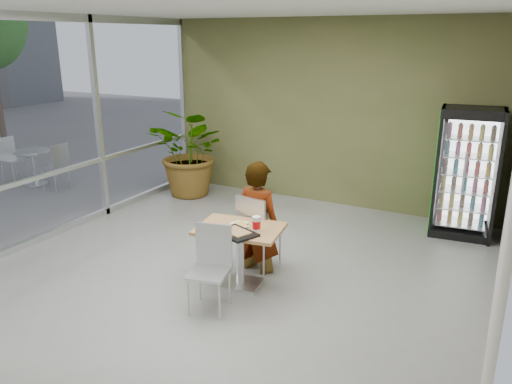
# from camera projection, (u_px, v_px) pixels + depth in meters

# --- Properties ---
(ground) EXTENTS (7.00, 7.00, 0.00)m
(ground) POSITION_uv_depth(u_px,v_px,m) (221.00, 280.00, 6.16)
(ground) COLOR gray
(ground) RESTS_ON ground
(room_envelope) EXTENTS (6.00, 7.00, 3.20)m
(room_envelope) POSITION_uv_depth(u_px,v_px,m) (219.00, 154.00, 5.68)
(room_envelope) COLOR silver
(room_envelope) RESTS_ON ground
(storefront_frame) EXTENTS (0.10, 7.00, 3.20)m
(storefront_frame) POSITION_uv_depth(u_px,v_px,m) (37.00, 131.00, 7.01)
(storefront_frame) COLOR silver
(storefront_frame) RESTS_ON ground
(dining_table) EXTENTS (1.07, 0.82, 0.75)m
(dining_table) POSITION_uv_depth(u_px,v_px,m) (240.00, 244.00, 5.89)
(dining_table) COLOR #B2794C
(dining_table) RESTS_ON ground
(chair_far) EXTENTS (0.50, 0.50, 1.00)m
(chair_far) POSITION_uv_depth(u_px,v_px,m) (255.00, 227.00, 6.30)
(chair_far) COLOR silver
(chair_far) RESTS_ON ground
(chair_near) EXTENTS (0.50, 0.50, 0.94)m
(chair_near) POSITION_uv_depth(u_px,v_px,m) (211.00, 260.00, 5.43)
(chair_near) COLOR silver
(chair_near) RESTS_ON ground
(seated_woman) EXTENTS (0.69, 0.50, 1.73)m
(seated_woman) POSITION_uv_depth(u_px,v_px,m) (258.00, 227.00, 6.34)
(seated_woman) COLOR black
(seated_woman) RESTS_ON ground
(pizza_plate) EXTENTS (0.34, 0.26, 0.03)m
(pizza_plate) POSITION_uv_depth(u_px,v_px,m) (240.00, 224.00, 5.88)
(pizza_plate) COLOR white
(pizza_plate) RESTS_ON dining_table
(soda_cup) EXTENTS (0.10, 0.10, 0.17)m
(soda_cup) POSITION_uv_depth(u_px,v_px,m) (257.00, 224.00, 5.69)
(soda_cup) COLOR white
(soda_cup) RESTS_ON dining_table
(napkin_stack) EXTENTS (0.19, 0.19, 0.02)m
(napkin_stack) POSITION_uv_depth(u_px,v_px,m) (207.00, 227.00, 5.81)
(napkin_stack) COLOR white
(napkin_stack) RESTS_ON dining_table
(cafeteria_tray) EXTENTS (0.54, 0.47, 0.03)m
(cafeteria_tray) POSITION_uv_depth(u_px,v_px,m) (236.00, 233.00, 5.61)
(cafeteria_tray) COLOR black
(cafeteria_tray) RESTS_ON dining_table
(beverage_fridge) EXTENTS (0.93, 0.75, 1.91)m
(beverage_fridge) POSITION_uv_depth(u_px,v_px,m) (466.00, 173.00, 7.33)
(beverage_fridge) COLOR black
(beverage_fridge) RESTS_ON ground
(potted_plant) EXTENTS (1.53, 1.33, 1.66)m
(potted_plant) POSITION_uv_depth(u_px,v_px,m) (192.00, 152.00, 9.24)
(potted_plant) COLOR #2A5A24
(potted_plant) RESTS_ON ground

